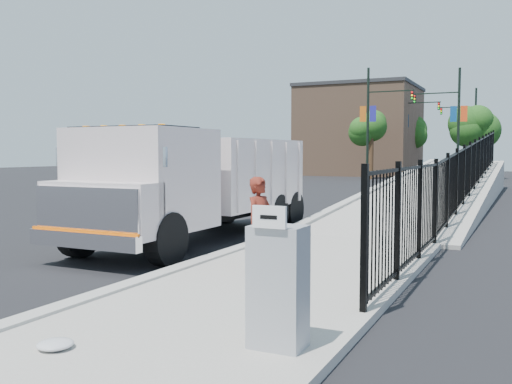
% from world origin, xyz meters
% --- Properties ---
extents(ground, '(120.00, 120.00, 0.00)m').
position_xyz_m(ground, '(0.00, 0.00, 0.00)').
color(ground, black).
rests_on(ground, ground).
extents(sidewalk, '(3.55, 12.00, 0.12)m').
position_xyz_m(sidewalk, '(1.93, -2.00, 0.06)').
color(sidewalk, '#9E998E').
rests_on(sidewalk, ground).
extents(curb, '(0.30, 12.00, 0.16)m').
position_xyz_m(curb, '(0.00, -2.00, 0.08)').
color(curb, '#ADAAA3').
rests_on(curb, ground).
extents(ramp, '(3.95, 24.06, 3.19)m').
position_xyz_m(ramp, '(2.12, 16.00, 0.00)').
color(ramp, '#9E998E').
rests_on(ramp, ground).
extents(iron_fence, '(0.10, 28.00, 1.80)m').
position_xyz_m(iron_fence, '(3.55, 12.00, 0.90)').
color(iron_fence, black).
rests_on(iron_fence, ground).
extents(truck, '(2.59, 7.70, 2.63)m').
position_xyz_m(truck, '(-1.67, 2.47, 1.48)').
color(truck, black).
rests_on(truck, ground).
extents(worker, '(0.51, 0.65, 1.59)m').
position_xyz_m(worker, '(1.42, -0.50, 0.91)').
color(worker, maroon).
rests_on(worker, sidewalk).
extents(utility_cabinet, '(0.55, 0.40, 1.25)m').
position_xyz_m(utility_cabinet, '(3.10, -3.65, 0.75)').
color(utility_cabinet, gray).
rests_on(utility_cabinet, sidewalk).
extents(arrow_sign, '(0.35, 0.04, 0.22)m').
position_xyz_m(arrow_sign, '(3.10, -3.87, 1.48)').
color(arrow_sign, white).
rests_on(arrow_sign, utility_cabinet).
extents(debris, '(0.37, 0.37, 0.09)m').
position_xyz_m(debris, '(1.08, -4.66, 0.17)').
color(debris, silver).
rests_on(debris, sidewalk).
extents(light_pole_0, '(3.77, 0.22, 8.00)m').
position_xyz_m(light_pole_0, '(-4.59, 30.85, 4.36)').
color(light_pole_0, black).
rests_on(light_pole_0, ground).
extents(light_pole_1, '(3.78, 0.22, 8.00)m').
position_xyz_m(light_pole_1, '(0.57, 33.54, 4.36)').
color(light_pole_1, black).
rests_on(light_pole_1, ground).
extents(light_pole_2, '(3.77, 0.22, 8.00)m').
position_xyz_m(light_pole_2, '(-4.24, 41.02, 4.36)').
color(light_pole_2, black).
rests_on(light_pole_2, ground).
extents(light_pole_3, '(3.78, 0.22, 8.00)m').
position_xyz_m(light_pole_3, '(0.58, 47.39, 4.36)').
color(light_pole_3, black).
rests_on(light_pole_3, ground).
extents(tree_0, '(2.41, 2.41, 5.20)m').
position_xyz_m(tree_0, '(-5.73, 35.25, 3.93)').
color(tree_0, '#382314').
rests_on(tree_0, ground).
extents(tree_1, '(2.69, 2.69, 5.35)m').
position_xyz_m(tree_1, '(1.23, 38.53, 3.95)').
color(tree_1, '#382314').
rests_on(tree_1, ground).
extents(tree_2, '(2.84, 2.84, 5.42)m').
position_xyz_m(tree_2, '(-4.65, 46.31, 3.96)').
color(tree_2, '#382314').
rests_on(tree_2, ground).
extents(building, '(10.00, 10.00, 8.00)m').
position_xyz_m(building, '(-9.00, 44.00, 4.00)').
color(building, '#8C664C').
rests_on(building, ground).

